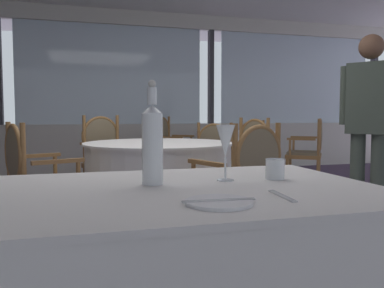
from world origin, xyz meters
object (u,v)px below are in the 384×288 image
at_px(dining_chair_0_2, 310,147).
at_px(dining_chair_0_3, 250,142).
at_px(dining_chair_0_1, 217,154).
at_px(dining_chair_2_0, 106,153).
at_px(wine_glass, 225,142).
at_px(dining_chair_2_3, 246,156).
at_px(side_plate, 219,202).
at_px(dining_chair_2_2, 245,181).
at_px(dining_chair_2_1, 33,176).
at_px(diner_person_0, 369,118).
at_px(dining_chair_0_0, 170,143).
at_px(water_tumbler, 275,169).
at_px(water_bottle, 152,142).

bearing_deg(dining_chair_0_2, dining_chair_0_3, -44.89).
bearing_deg(dining_chair_0_1, dining_chair_2_0, 128.68).
xyz_separation_m(wine_glass, dining_chair_2_3, (1.19, 2.54, -0.34)).
height_order(side_plate, dining_chair_0_1, dining_chair_0_1).
xyz_separation_m(dining_chair_2_2, dining_chair_2_3, (0.63, 1.41, 0.01)).
relative_size(wine_glass, dining_chair_0_3, 0.23).
relative_size(dining_chair_2_0, dining_chair_2_1, 1.05).
distance_m(dining_chair_0_1, dining_chair_0_3, 2.07).
height_order(dining_chair_0_2, diner_person_0, diner_person_0).
xyz_separation_m(dining_chair_0_0, dining_chair_0_3, (1.45, 0.24, -0.03)).
bearing_deg(water_tumbler, dining_chair_2_3, 68.66).
bearing_deg(diner_person_0, dining_chair_2_1, -36.03).
xyz_separation_m(dining_chair_0_3, dining_chair_2_1, (-3.15, -3.18, 0.02)).
xyz_separation_m(water_tumbler, dining_chair_2_2, (0.37, 1.14, -0.24)).
distance_m(dining_chair_2_2, dining_chair_2_3, 1.54).
xyz_separation_m(side_plate, diner_person_0, (2.14, 2.01, 0.21)).
distance_m(water_bottle, dining_chair_2_2, 1.45).
xyz_separation_m(dining_chair_0_1, dining_chair_2_3, (0.08, -0.71, 0.04)).
bearing_deg(dining_chair_2_2, dining_chair_2_3, -45.11).
bearing_deg(water_bottle, dining_chair_0_3, 62.38).
relative_size(side_plate, dining_chair_0_0, 0.19).
xyz_separation_m(side_plate, water_bottle, (-0.12, 0.36, 0.14)).
bearing_deg(dining_chair_0_2, dining_chair_2_0, 41.94).
bearing_deg(diner_person_0, dining_chair_0_1, -95.51).
height_order(dining_chair_0_2, dining_chair_0_3, dining_chair_0_2).
bearing_deg(diner_person_0, dining_chair_2_0, -68.49).
relative_size(wine_glass, dining_chair_0_0, 0.21).
bearing_deg(water_tumbler, dining_chair_2_2, 72.02).
height_order(dining_chair_0_3, diner_person_0, diner_person_0).
bearing_deg(dining_chair_0_2, wine_glass, 88.98).
distance_m(dining_chair_0_3, dining_chair_2_2, 4.18).
relative_size(water_bottle, water_tumbler, 4.71).
xyz_separation_m(wine_glass, diner_person_0, (1.98, 1.64, 0.07)).
relative_size(water_tumbler, dining_chair_2_3, 0.08).
bearing_deg(dining_chair_0_3, dining_chair_0_0, -45.26).
bearing_deg(dining_chair_2_3, dining_chair_2_1, 0.00).
height_order(water_bottle, dining_chair_2_0, water_bottle).
distance_m(dining_chair_2_1, dining_chair_2_3, 2.18).
bearing_deg(dining_chair_0_1, water_tumbler, -160.56).
xyz_separation_m(water_bottle, diner_person_0, (2.26, 1.64, 0.07)).
bearing_deg(dining_chair_2_3, dining_chair_2_0, -45.04).
xyz_separation_m(dining_chair_0_2, dining_chair_0_3, (-0.25, 1.44, -0.02)).
bearing_deg(diner_person_0, side_plate, 9.37).
height_order(dining_chair_0_0, dining_chair_2_0, dining_chair_2_0).
relative_size(water_tumbler, dining_chair_2_0, 0.08).
distance_m(side_plate, water_bottle, 0.41).
distance_m(water_tumbler, dining_chair_2_1, 2.06).
xyz_separation_m(water_tumbler, dining_chair_2_0, (-0.42, 3.18, -0.21)).
bearing_deg(water_tumbler, water_bottle, 178.19).
bearing_deg(dining_chair_2_1, diner_person_0, -23.32).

